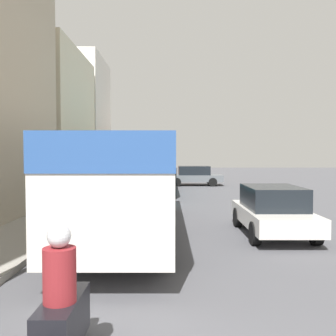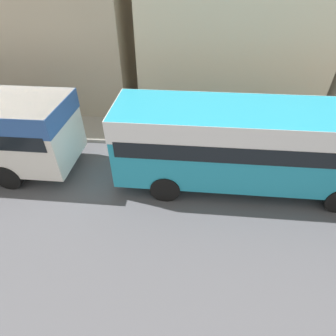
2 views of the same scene
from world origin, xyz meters
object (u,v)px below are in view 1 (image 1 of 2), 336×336
bus_third_in_line (156,159)px  pedestrian_near_curb (135,167)px  pedestrian_walking_away (102,179)px  motorcycle_behind_lead (61,316)px  car_crossing (272,210)px  bus_lead (131,173)px  bus_following (151,162)px  car_far_curb (193,175)px

bus_third_in_line → pedestrian_near_curb: bearing=111.0°
bus_third_in_line → pedestrian_near_curb: (-2.44, 6.35, -0.99)m
pedestrian_walking_away → bus_third_in_line: bearing=79.4°
motorcycle_behind_lead → car_crossing: size_ratio=0.55×
bus_lead → bus_third_in_line: 23.23m
bus_lead → bus_following: (0.12, 11.78, 0.05)m
bus_following → pedestrian_near_curb: 18.01m
bus_third_in_line → car_far_curb: bearing=-64.9°
bus_lead → car_far_curb: size_ratio=2.55×
bus_third_in_line → motorcycle_behind_lead: bus_third_in_line is taller
car_crossing → car_far_curb: bearing=-86.0°
car_crossing → motorcycle_behind_lead: bearing=58.7°
pedestrian_walking_away → motorcycle_behind_lead: bearing=-81.6°
car_crossing → pedestrian_near_curb: pedestrian_near_curb is taller
pedestrian_near_curb → pedestrian_walking_away: (-0.18, -20.30, 0.07)m
bus_lead → motorcycle_behind_lead: 7.61m
bus_following → car_crossing: bearing=-71.0°
bus_third_in_line → pedestrian_walking_away: bus_third_in_line is taller
bus_lead → pedestrian_walking_away: bus_lead is taller
bus_following → pedestrian_near_curb: (-2.51, 17.81, -0.97)m
car_crossing → car_far_curb: 17.12m
motorcycle_behind_lead → pedestrian_near_curb: pedestrian_near_curb is taller
bus_lead → bus_third_in_line: (0.06, 23.23, 0.07)m
pedestrian_near_curb → pedestrian_walking_away: 20.31m
bus_following → car_far_curb: bearing=59.1°
bus_following → motorcycle_behind_lead: bearing=-90.6°
bus_third_in_line → pedestrian_walking_away: 14.22m
car_crossing → bus_third_in_line: bearing=-79.8°
bus_lead → car_crossing: size_ratio=2.70×
pedestrian_walking_away → car_far_curb: bearing=52.8°
bus_following → pedestrian_walking_away: size_ratio=5.23×
pedestrian_near_curb → motorcycle_behind_lead: bearing=-86.4°
bus_lead → bus_third_in_line: bus_third_in_line is taller
motorcycle_behind_lead → pedestrian_near_curb: size_ratio=1.40×
pedestrian_near_curb → car_far_curb: bearing=-66.9°
bus_third_in_line → pedestrian_walking_away: (-2.62, -13.95, -0.92)m
motorcycle_behind_lead → bus_lead: bearing=89.5°
bus_third_in_line → pedestrian_walking_away: bearing=-100.6°
car_far_curb → bus_lead: bearing=169.5°
bus_lead → motorcycle_behind_lead: size_ratio=4.88×
bus_third_in_line → pedestrian_near_curb: size_ratio=5.97×
bus_lead → bus_following: bus_following is taller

